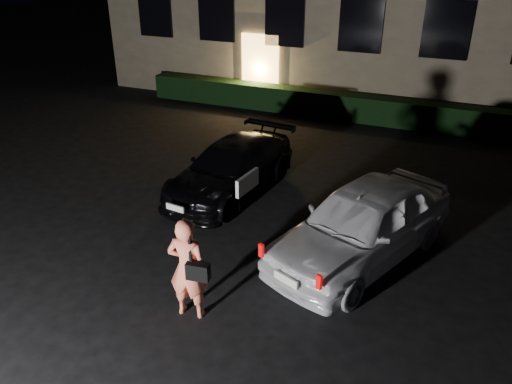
% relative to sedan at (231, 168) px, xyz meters
% --- Properties ---
extents(ground, '(80.00, 80.00, 0.00)m').
position_rel_sedan_xyz_m(ground, '(1.24, -3.97, -0.59)').
color(ground, black).
rests_on(ground, ground).
extents(hedge, '(15.00, 0.70, 0.85)m').
position_rel_sedan_xyz_m(hedge, '(1.24, 6.53, -0.17)').
color(hedge, black).
rests_on(hedge, ground).
extents(sedan, '(2.08, 4.27, 1.19)m').
position_rel_sedan_xyz_m(sedan, '(0.00, 0.00, 0.00)').
color(sedan, black).
rests_on(sedan, ground).
extents(hatch, '(3.14, 4.58, 1.45)m').
position_rel_sedan_xyz_m(hatch, '(3.45, -1.56, 0.13)').
color(hatch, white).
rests_on(hatch, ground).
extents(man, '(0.76, 0.50, 1.73)m').
position_rel_sedan_xyz_m(man, '(1.37, -4.25, 0.28)').
color(man, '#FF7A5C').
rests_on(man, ground).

